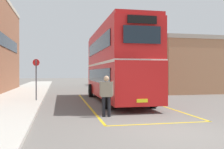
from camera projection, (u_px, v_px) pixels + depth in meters
The scene contains 8 objects.
ground_plane at pixel (99, 94), 22.10m from camera, with size 135.60×135.60×0.00m, color #66605B.
sidewalk_left at pixel (24, 93), 23.04m from camera, with size 4.00×57.60×0.14m, color #B2ADA3.
depot_building_right at pixel (167, 67), 30.09m from camera, with size 7.70×17.09×5.17m.
double_decker_bus at pixel (116, 63), 16.59m from camera, with size 2.99×10.82×4.75m.
single_deck_bus at pixel (109, 74), 36.36m from camera, with size 3.20×8.60×3.02m.
pedestrian_boarding at pixel (106, 93), 10.80m from camera, with size 0.58×0.30×1.76m.
bus_stop_sign at pixel (36, 75), 16.07m from camera, with size 0.43×0.13×2.62m.
bay_marking_yellow at pixel (124, 105), 14.68m from camera, with size 4.42×12.84×0.01m.
Camera 1 is at (-3.64, -7.42, 1.89)m, focal length 40.51 mm.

